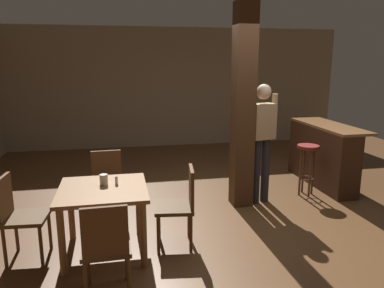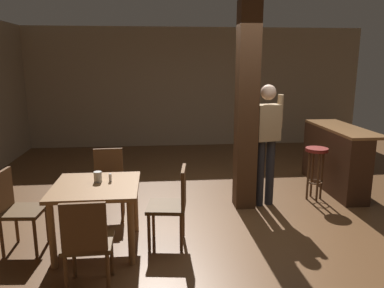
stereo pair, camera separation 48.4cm
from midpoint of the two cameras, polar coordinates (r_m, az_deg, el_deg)
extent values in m
plane|color=brown|center=(5.07, 8.94, -11.23)|extent=(10.80, 10.80, 0.00)
cube|color=gray|center=(9.09, 2.18, 8.58)|extent=(8.00, 0.10, 2.80)
cube|color=#422816|center=(5.18, 11.00, 5.31)|extent=(0.28, 0.28, 2.80)
cube|color=brown|center=(4.11, -11.20, -6.43)|extent=(0.91, 0.91, 0.04)
cylinder|color=brown|center=(4.58, -5.66, -9.12)|extent=(0.07, 0.07, 0.69)
cylinder|color=brown|center=(4.65, -15.35, -9.18)|extent=(0.07, 0.07, 0.69)
cylinder|color=brown|center=(3.87, -5.67, -13.34)|extent=(0.07, 0.07, 0.69)
cylinder|color=brown|center=(3.96, -17.24, -13.30)|extent=(0.07, 0.07, 0.69)
cube|color=#4C3319|center=(4.94, -9.92, -6.32)|extent=(0.44, 0.44, 0.04)
cube|color=brown|center=(5.06, -9.96, -3.21)|extent=(0.38, 0.05, 0.45)
cylinder|color=brown|center=(4.85, -7.78, -9.44)|extent=(0.04, 0.04, 0.43)
cylinder|color=brown|center=(4.87, -11.97, -9.55)|extent=(0.04, 0.04, 0.43)
cylinder|color=brown|center=(5.18, -7.82, -8.00)|extent=(0.04, 0.04, 0.43)
cylinder|color=brown|center=(5.19, -11.73, -8.10)|extent=(0.04, 0.04, 0.43)
cube|color=#4C3319|center=(3.51, -11.57, -14.58)|extent=(0.43, 0.43, 0.04)
cube|color=brown|center=(3.24, -12.01, -12.57)|extent=(0.38, 0.05, 0.45)
cylinder|color=brown|center=(3.78, -13.95, -16.41)|extent=(0.04, 0.04, 0.43)
cylinder|color=brown|center=(3.75, -8.43, -16.39)|extent=(0.04, 0.04, 0.43)
cylinder|color=brown|center=(3.48, -14.67, -19.18)|extent=(0.04, 0.04, 0.43)
cylinder|color=brown|center=(3.45, -8.57, -19.20)|extent=(0.04, 0.04, 0.43)
cube|color=#4C3319|center=(4.20, -0.59, -9.59)|extent=(0.47, 0.47, 0.04)
cube|color=brown|center=(4.12, 2.09, -6.72)|extent=(0.08, 0.38, 0.45)
cylinder|color=brown|center=(4.14, -3.18, -13.34)|extent=(0.04, 0.04, 0.43)
cylinder|color=brown|center=(4.46, -2.77, -11.38)|extent=(0.04, 0.04, 0.43)
cylinder|color=brown|center=(4.13, 1.80, -13.43)|extent=(0.04, 0.04, 0.43)
cylinder|color=brown|center=(4.45, 1.82, -11.45)|extent=(0.04, 0.04, 0.43)
cube|color=#4C3319|center=(4.38, -21.44, -9.57)|extent=(0.45, 0.45, 0.04)
cube|color=brown|center=(4.37, -24.05, -6.68)|extent=(0.07, 0.38, 0.45)
cylinder|color=brown|center=(4.56, -18.34, -11.49)|extent=(0.04, 0.04, 0.43)
cylinder|color=brown|center=(4.26, -19.75, -13.37)|extent=(0.04, 0.04, 0.43)
cylinder|color=brown|center=(4.67, -22.52, -11.22)|extent=(0.04, 0.04, 0.43)
cylinder|color=brown|center=(4.38, -24.20, -13.00)|extent=(0.04, 0.04, 0.43)
cylinder|color=beige|center=(4.18, -10.97, -4.98)|extent=(0.09, 0.09, 0.12)
cylinder|color=silver|center=(4.17, -9.13, -5.14)|extent=(0.03, 0.03, 0.09)
cube|color=tan|center=(5.31, 13.97, 3.17)|extent=(0.37, 0.27, 0.50)
sphere|color=beige|center=(5.26, 14.21, 7.63)|extent=(0.25, 0.25, 0.21)
cylinder|color=#232328|center=(5.52, 14.28, -4.24)|extent=(0.14, 0.14, 0.95)
cylinder|color=#232328|center=(5.43, 12.84, -4.42)|extent=(0.14, 0.14, 0.95)
cylinder|color=tan|center=(5.40, 15.81, 4.82)|extent=(0.10, 0.10, 0.46)
cylinder|color=tan|center=(5.19, 12.23, 4.72)|extent=(0.10, 0.10, 0.46)
cube|color=brown|center=(6.45, 23.99, 2.15)|extent=(0.56, 1.64, 0.04)
cube|color=#382114|center=(6.50, 22.83, -2.22)|extent=(0.36, 1.64, 0.97)
cylinder|color=maroon|center=(5.84, 20.79, -0.85)|extent=(0.32, 0.32, 0.05)
torus|color=#4C301C|center=(5.97, 20.42, -5.47)|extent=(0.23, 0.23, 0.02)
cylinder|color=#4C301C|center=(6.03, 20.06, -4.25)|extent=(0.03, 0.03, 0.74)
cylinder|color=#4C301C|center=(5.85, 20.94, -4.83)|extent=(0.03, 0.03, 0.74)
cylinder|color=#4C301C|center=(5.98, 21.40, -4.48)|extent=(0.03, 0.03, 0.74)
cylinder|color=#4C301C|center=(5.89, 19.57, -4.60)|extent=(0.03, 0.03, 0.74)
camera|label=1|loc=(0.24, -87.14, 0.64)|focal=35.00mm
camera|label=2|loc=(0.24, 92.86, -0.64)|focal=35.00mm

